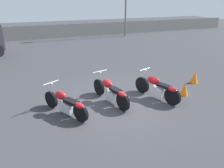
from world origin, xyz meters
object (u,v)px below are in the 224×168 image
object	(u,v)px
motorcycle_slot_1	(111,92)
traffic_cone_near	(195,77)
motorcycle_slot_0	(66,103)
motorcycle_slot_2	(157,88)
traffic_cone_far	(184,89)

from	to	relation	value
motorcycle_slot_1	traffic_cone_near	world-z (taller)	motorcycle_slot_1
motorcycle_slot_0	motorcycle_slot_2	distance (m)	3.36
motorcycle_slot_2	traffic_cone_near	distance (m)	2.55
motorcycle_slot_0	traffic_cone_near	bearing A→B (deg)	-21.85
motorcycle_slot_2	traffic_cone_far	distance (m)	1.16
motorcycle_slot_1	motorcycle_slot_2	size ratio (longest dim) A/B	1.08
motorcycle_slot_1	traffic_cone_far	distance (m)	2.90
motorcycle_slot_1	motorcycle_slot_2	xyz separation A→B (m)	(1.71, -0.35, 0.01)
motorcycle_slot_0	traffic_cone_near	size ratio (longest dim) A/B	3.51
motorcycle_slot_0	motorcycle_slot_1	bearing A→B (deg)	-19.28
traffic_cone_near	motorcycle_slot_0	bearing A→B (deg)	-173.38
motorcycle_slot_0	motorcycle_slot_1	xyz separation A→B (m)	(1.64, 0.27, 0.03)
motorcycle_slot_2	traffic_cone_far	bearing A→B (deg)	-25.22
motorcycle_slot_2	traffic_cone_far	world-z (taller)	motorcycle_slot_2
motorcycle_slot_2	traffic_cone_near	xyz separation A→B (m)	(2.43, 0.76, -0.17)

